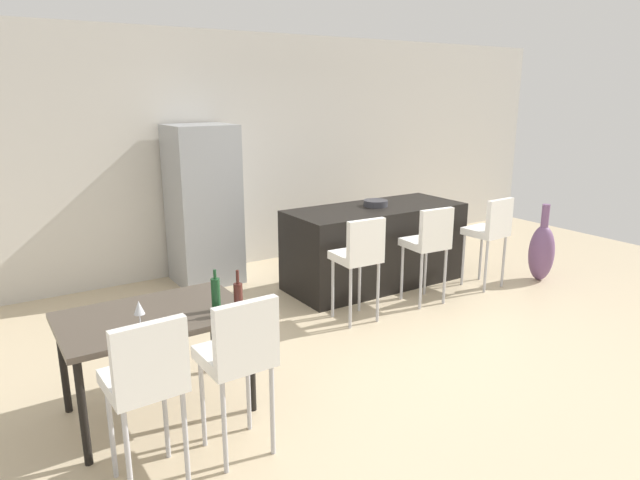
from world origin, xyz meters
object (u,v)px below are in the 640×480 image
(wine_bottle_left, at_px, (216,294))
(floor_vase, at_px, (542,252))
(bar_chair_left, at_px, (359,253))
(fruit_bowl, at_px, (376,203))
(bar_chair_middle, at_px, (429,240))
(kitchen_island, at_px, (375,246))
(wine_glass_middle, at_px, (139,308))
(dining_chair_far, at_px, (239,352))
(dining_table, at_px, (154,324))
(refrigerator, at_px, (203,205))
(wine_bottle_corner, at_px, (238,297))
(bar_chair_right, at_px, (490,229))
(dining_chair_near, at_px, (146,377))

(wine_bottle_left, distance_m, floor_vase, 4.40)
(bar_chair_left, distance_m, fruit_bowl, 1.23)
(floor_vase, bearing_deg, bar_chair_middle, 174.34)
(kitchen_island, bearing_deg, wine_glass_middle, -154.12)
(dining_chair_far, xyz_separation_m, floor_vase, (4.44, 1.13, -0.35))
(kitchen_island, bearing_deg, bar_chair_left, -135.87)
(dining_chair_far, xyz_separation_m, wine_bottle_left, (0.10, 0.59, 0.16))
(dining_table, relative_size, refrigerator, 0.67)
(bar_chair_middle, relative_size, wine_bottle_corner, 3.43)
(dining_chair_far, bearing_deg, bar_chair_left, 34.90)
(floor_vase, bearing_deg, refrigerator, 147.43)
(bar_chair_middle, bearing_deg, wine_bottle_left, -165.06)
(bar_chair_middle, relative_size, bar_chair_right, 1.00)
(dining_chair_near, bearing_deg, bar_chair_right, 16.93)
(wine_bottle_corner, relative_size, refrigerator, 0.17)
(bar_chair_left, relative_size, floor_vase, 1.14)
(fruit_bowl, bearing_deg, bar_chair_left, -135.43)
(kitchen_island, relative_size, wine_bottle_left, 7.10)
(bar_chair_left, height_order, refrigerator, refrigerator)
(kitchen_island, bearing_deg, wine_bottle_left, -149.58)
(bar_chair_right, xyz_separation_m, floor_vase, (0.74, -0.17, -0.35))
(bar_chair_middle, height_order, refrigerator, refrigerator)
(bar_chair_middle, relative_size, wine_glass_middle, 6.03)
(bar_chair_left, distance_m, bar_chair_middle, 0.90)
(dining_chair_near, xyz_separation_m, fruit_bowl, (3.27, 2.14, 0.26))
(bar_chair_left, distance_m, wine_bottle_corner, 1.85)
(bar_chair_right, height_order, wine_bottle_left, bar_chair_right)
(wine_bottle_left, height_order, fruit_bowl, wine_bottle_left)
(wine_bottle_corner, bearing_deg, bar_chair_right, 13.45)
(dining_table, bearing_deg, refrigerator, 61.72)
(wine_bottle_corner, bearing_deg, bar_chair_middle, 18.15)
(kitchen_island, height_order, refrigerator, refrigerator)
(bar_chair_left, xyz_separation_m, floor_vase, (2.59, -0.17, -0.35))
(kitchen_island, distance_m, refrigerator, 2.05)
(bar_chair_left, relative_size, dining_chair_far, 1.00)
(dining_chair_near, distance_m, wine_bottle_corner, 0.91)
(dining_table, height_order, wine_bottle_corner, wine_bottle_corner)
(dining_table, relative_size, floor_vase, 1.33)
(kitchen_island, distance_m, dining_chair_near, 3.87)
(bar_chair_right, relative_size, dining_table, 0.86)
(dining_chair_near, distance_m, dining_chair_far, 0.55)
(kitchen_island, bearing_deg, floor_vase, -29.22)
(wine_glass_middle, distance_m, refrigerator, 3.06)
(kitchen_island, distance_m, bar_chair_right, 1.32)
(wine_bottle_corner, bearing_deg, refrigerator, 73.03)
(dining_table, distance_m, refrigerator, 2.86)
(bar_chair_left, xyz_separation_m, dining_table, (-2.13, -0.53, -0.03))
(kitchen_island, xyz_separation_m, floor_vase, (1.75, -0.98, -0.11))
(bar_chair_right, distance_m, wine_bottle_corner, 3.59)
(refrigerator, height_order, floor_vase, refrigerator)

